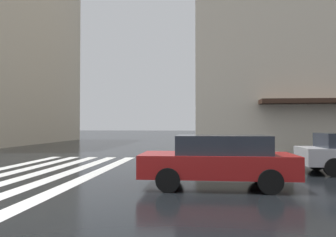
% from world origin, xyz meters
% --- Properties ---
extents(ground_plane, '(220.00, 220.00, 0.00)m').
position_xyz_m(ground_plane, '(0.00, 0.00, 0.00)').
color(ground_plane, black).
extents(zebra_crossing, '(13.00, 4.50, 0.01)m').
position_xyz_m(zebra_crossing, '(4.00, 1.60, 0.00)').
color(zebra_crossing, silver).
rests_on(zebra_crossing, ground_plane).
extents(car_red, '(1.85, 4.10, 1.41)m').
position_xyz_m(car_red, '(2.50, -4.56, 0.76)').
color(car_red, maroon).
rests_on(car_red, ground_plane).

